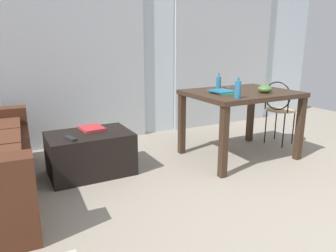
{
  "coord_description": "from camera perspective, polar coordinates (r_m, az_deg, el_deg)",
  "views": [
    {
      "loc": [
        -2.06,
        -1.14,
        1.32
      ],
      "look_at": [
        -0.49,
        1.82,
        0.43
      ],
      "focal_mm": 33.97,
      "sensor_mm": 36.0,
      "label": 1
    }
  ],
  "objects": [
    {
      "name": "wall_back",
      "position": [
        4.69,
        -1.99,
        14.19
      ],
      "size": [
        6.04,
        0.1,
        2.53
      ],
      "primitive_type": "cube",
      "color": "silver",
      "rests_on": "ground"
    },
    {
      "name": "curtains",
      "position": [
        4.62,
        -1.5,
        12.33
      ],
      "size": [
        4.13,
        0.03,
        2.23
      ],
      "color": "#B2B7BC",
      "rests_on": "ground"
    },
    {
      "name": "book_stack",
      "position": [
        3.52,
        9.77,
        6.09
      ],
      "size": [
        0.23,
        0.31,
        0.03
      ],
      "color": "#2D7F56",
      "rests_on": "craft_table"
    },
    {
      "name": "scissors",
      "position": [
        3.96,
        10.5,
        6.8
      ],
      "size": [
        0.11,
        0.07,
        0.0
      ],
      "color": "#9EA0A5",
      "rests_on": "craft_table"
    },
    {
      "name": "tv_remote_primary",
      "position": [
        3.13,
        -17.09,
        -2.12
      ],
      "size": [
        0.09,
        0.18,
        0.02
      ],
      "primitive_type": "cube",
      "rotation": [
        0.0,
        0.0,
        0.28
      ],
      "color": "#232326",
      "rests_on": "coffee_table"
    },
    {
      "name": "bottle_far",
      "position": [
        3.21,
        12.35,
        6.39
      ],
      "size": [
        0.06,
        0.06,
        0.2
      ],
      "color": "teal",
      "rests_on": "craft_table"
    },
    {
      "name": "ground_plane",
      "position": [
        3.34,
        13.12,
        -8.77
      ],
      "size": [
        7.36,
        7.36,
        0.0
      ],
      "primitive_type": "plane",
      "color": "gray"
    },
    {
      "name": "bowl",
      "position": [
        3.66,
        17.0,
        6.38
      ],
      "size": [
        0.16,
        0.16,
        0.09
      ],
      "primitive_type": "ellipsoid",
      "color": "#477033",
      "rests_on": "craft_table"
    },
    {
      "name": "wire_chair",
      "position": [
        4.35,
        19.32,
        3.52
      ],
      "size": [
        0.37,
        0.39,
        0.84
      ],
      "color": "tan",
      "rests_on": "ground"
    },
    {
      "name": "craft_table",
      "position": [
        3.73,
        12.92,
        4.49
      ],
      "size": [
        1.18,
        0.91,
        0.78
      ],
      "color": "#382619",
      "rests_on": "ground"
    },
    {
      "name": "magazine",
      "position": [
        3.42,
        -13.51,
        -0.4
      ],
      "size": [
        0.24,
        0.29,
        0.03
      ],
      "primitive_type": "cube",
      "rotation": [
        0.0,
        0.0,
        0.11
      ],
      "color": "red",
      "rests_on": "coffee_table"
    },
    {
      "name": "coffee_table",
      "position": [
        3.36,
        -13.77,
        -4.76
      ],
      "size": [
        0.82,
        0.56,
        0.43
      ],
      "color": "black",
      "rests_on": "ground"
    },
    {
      "name": "bottle_near",
      "position": [
        3.75,
        9.04,
        7.59
      ],
      "size": [
        0.06,
        0.06,
        0.19
      ],
      "color": "teal",
      "rests_on": "craft_table"
    }
  ]
}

